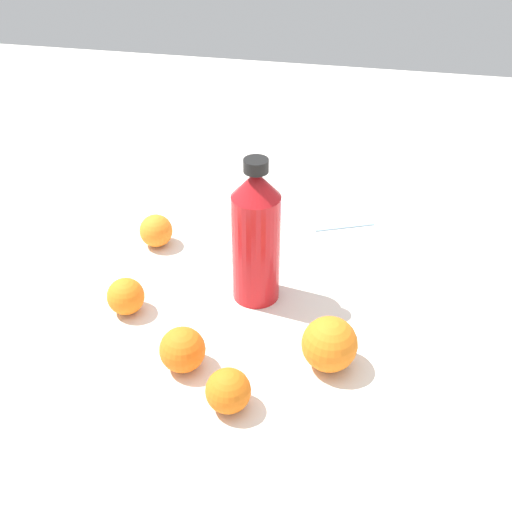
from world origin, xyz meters
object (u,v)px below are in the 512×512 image
at_px(orange_1, 329,344).
at_px(orange_3, 126,296).
at_px(orange_4, 228,391).
at_px(folded_napkin, 333,206).
at_px(water_bottle, 256,236).
at_px(orange_2, 182,350).
at_px(orange_0, 156,231).

xyz_separation_m(orange_1, orange_3, (-0.34, 0.06, -0.01)).
height_order(orange_4, folded_napkin, orange_4).
height_order(water_bottle, orange_3, water_bottle).
xyz_separation_m(water_bottle, orange_1, (0.14, -0.14, -0.08)).
bearing_deg(folded_napkin, orange_4, -98.62).
bearing_deg(orange_3, orange_2, -39.18).
bearing_deg(orange_2, orange_4, -36.61).
distance_m(water_bottle, orange_2, 0.22).
relative_size(orange_0, orange_3, 1.01).
bearing_deg(water_bottle, orange_0, -26.45).
relative_size(water_bottle, orange_3, 4.17).
bearing_deg(orange_4, orange_2, 143.39).
distance_m(water_bottle, orange_0, 0.26).
xyz_separation_m(orange_0, orange_3, (0.02, -0.19, -0.00)).
relative_size(water_bottle, orange_1, 3.09).
xyz_separation_m(water_bottle, folded_napkin, (0.10, 0.31, -0.12)).
relative_size(orange_1, orange_3, 1.35).
relative_size(orange_1, folded_napkin, 0.49).
relative_size(orange_1, orange_2, 1.21).
xyz_separation_m(orange_2, folded_napkin, (0.17, 0.50, -0.03)).
relative_size(orange_3, orange_4, 0.97).
distance_m(orange_0, orange_1, 0.43).
distance_m(orange_2, orange_4, 0.10).
bearing_deg(water_bottle, orange_1, 135.28).
relative_size(orange_2, orange_4, 1.07).
xyz_separation_m(orange_0, orange_1, (0.35, -0.25, 0.01)).
height_order(orange_2, folded_napkin, orange_2).
bearing_deg(orange_4, folded_napkin, 81.38).
height_order(orange_3, orange_4, orange_4).
bearing_deg(orange_0, orange_3, -85.49).
bearing_deg(orange_3, folded_napkin, 53.40).
height_order(orange_1, orange_2, orange_1).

